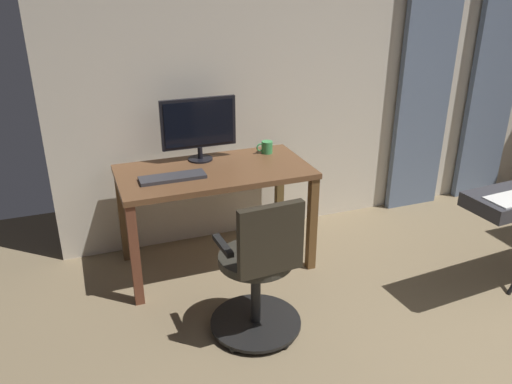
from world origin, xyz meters
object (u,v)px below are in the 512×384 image
object	(u,v)px
computer_keyboard	(173,177)
office_chair	(260,273)
mug_tea	(267,147)
computer_monitor	(199,125)
desk	(215,183)

from	to	relation	value
computer_keyboard	office_chair	bearing A→B (deg)	111.97
computer_keyboard	mug_tea	world-z (taller)	mug_tea
mug_tea	office_chair	bearing A→B (deg)	66.60
computer_monitor	mug_tea	world-z (taller)	computer_monitor
office_chair	computer_keyboard	distance (m)	0.92
office_chair	computer_monitor	distance (m)	1.25
computer_monitor	computer_keyboard	xyz separation A→B (m)	(0.27, 0.30, -0.25)
office_chair	desk	bearing A→B (deg)	87.14
office_chair	computer_keyboard	bearing A→B (deg)	108.53
computer_keyboard	desk	bearing A→B (deg)	-165.50
computer_keyboard	mug_tea	distance (m)	0.82
desk	computer_keyboard	distance (m)	0.34
computer_keyboard	mug_tea	bearing A→B (deg)	-160.87
computer_monitor	computer_keyboard	size ratio (longest dim) A/B	1.24
desk	computer_keyboard	world-z (taller)	computer_keyboard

